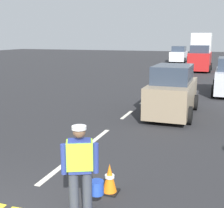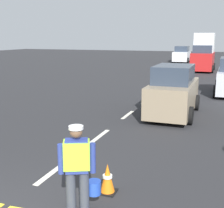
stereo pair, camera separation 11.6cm
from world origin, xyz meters
The scene contains 7 objects.
ground_plane centered at (0.00, 21.00, 0.00)m, with size 96.00×96.00×0.00m, color #28282B.
lane_center_line centered at (0.00, 25.20, 0.00)m, with size 0.14×46.40×0.01m.
road_worker centered at (1.38, 1.37, 0.93)m, with size 0.67×0.57×1.67m.
traffic_cone_near centered at (1.59, 2.27, 0.31)m, with size 0.36×0.36×0.63m.
delivery_truck centered at (1.52, 27.68, 1.61)m, with size 2.16×4.60×3.54m.
car_outgoing_ahead centered at (1.75, 9.35, 0.96)m, with size 1.88×4.03×2.07m.
car_oncoming_third centered at (-1.84, 37.49, 0.95)m, with size 2.06×4.01×2.04m.
Camera 1 is at (3.63, -3.32, 3.17)m, focal length 49.88 mm.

